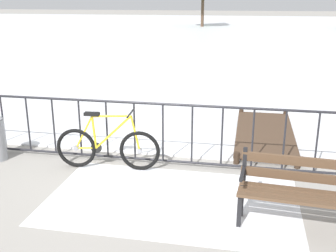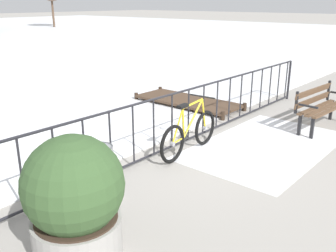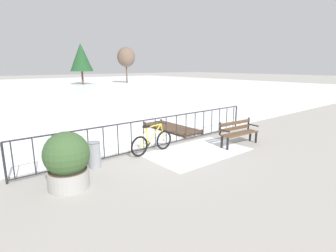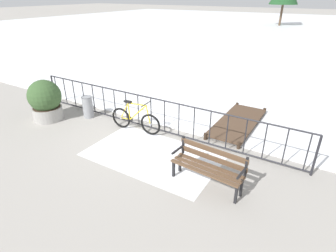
{
  "view_description": "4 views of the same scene",
  "coord_description": "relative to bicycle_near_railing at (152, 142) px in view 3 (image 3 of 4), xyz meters",
  "views": [
    {
      "loc": [
        1.8,
        -6.22,
        2.69
      ],
      "look_at": [
        0.73,
        -0.83,
        0.96
      ],
      "focal_mm": 43.91,
      "sensor_mm": 36.0,
      "label": 1
    },
    {
      "loc": [
        -5.36,
        -4.1,
        2.59
      ],
      "look_at": [
        -0.75,
        -0.14,
        0.56
      ],
      "focal_mm": 40.19,
      "sensor_mm": 36.0,
      "label": 2
    },
    {
      "loc": [
        -5.3,
        -7.13,
        2.81
      ],
      "look_at": [
        0.3,
        -0.33,
        0.81
      ],
      "focal_mm": 28.58,
      "sensor_mm": 36.0,
      "label": 3
    },
    {
      "loc": [
        4.36,
        -6.16,
        3.83
      ],
      "look_at": [
        0.88,
        -0.47,
        0.55
      ],
      "focal_mm": 29.09,
      "sensor_mm": 36.0,
      "label": 4
    }
  ],
  "objects": [
    {
      "name": "planter_with_shrub",
      "position": [
        -3.02,
        -0.83,
        0.3
      ],
      "size": [
        1.05,
        1.05,
        1.35
      ],
      "color": "#9E9B96",
      "rests_on": "ground"
    },
    {
      "name": "railing_fence",
      "position": [
        0.37,
        0.32,
        0.19
      ],
      "size": [
        9.06,
        0.06,
        1.07
      ],
      "color": "#232328",
      "rests_on": "ground"
    },
    {
      "name": "tree_west_mid",
      "position": [
        17.71,
        31.18,
        3.74
      ],
      "size": [
        2.82,
        2.82,
        5.67
      ],
      "color": "brown",
      "rests_on": "ground"
    },
    {
      "name": "bicycle_near_railing",
      "position": [
        0.0,
        0.0,
        0.0
      ],
      "size": [
        1.71,
        0.52,
        0.97
      ],
      "color": "black",
      "rests_on": "ground"
    },
    {
      "name": "tree_far_west",
      "position": [
        10.96,
        32.67,
        3.62
      ],
      "size": [
        3.31,
        3.31,
        6.02
      ],
      "color": "brown",
      "rests_on": "ground"
    },
    {
      "name": "frozen_pond",
      "position": [
        0.37,
        28.72,
        -0.35
      ],
      "size": [
        80.0,
        56.0,
        0.03
      ],
      "primitive_type": "cube",
      "color": "white",
      "rests_on": "ground"
    },
    {
      "name": "ground_plane",
      "position": [
        0.37,
        0.32,
        -0.37
      ],
      "size": [
        160.0,
        160.0,
        0.0
      ],
      "primitive_type": "plane",
      "color": "#9E9991"
    },
    {
      "name": "trash_bin",
      "position": [
        -2.0,
        -0.01,
        0.0
      ],
      "size": [
        0.35,
        0.35,
        0.73
      ],
      "color": "gray",
      "rests_on": "ground"
    },
    {
      "name": "wooden_dock",
      "position": [
        2.55,
        2.02,
        -0.25
      ],
      "size": [
        1.1,
        2.9,
        0.2
      ],
      "color": "#4C3828",
      "rests_on": "ground"
    },
    {
      "name": "park_bench",
      "position": [
        2.93,
        -1.21,
        0.14
      ],
      "size": [
        1.63,
        0.6,
        0.89
      ],
      "color": "brown",
      "rests_on": "ground"
    },
    {
      "name": "snow_patch",
      "position": [
        1.23,
        -0.88,
        -0.36
      ],
      "size": [
        3.44,
        2.06,
        0.01
      ],
      "primitive_type": "cube",
      "color": "white",
      "rests_on": "ground"
    }
  ]
}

